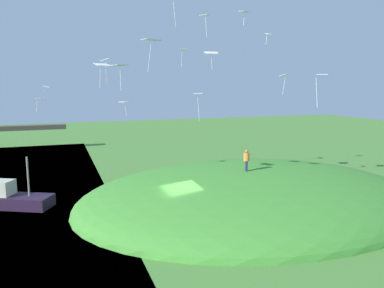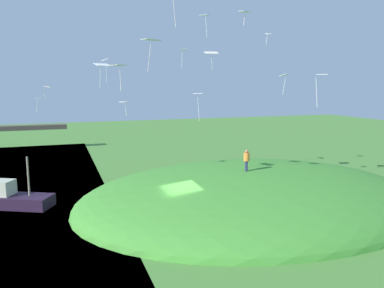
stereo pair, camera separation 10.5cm
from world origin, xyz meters
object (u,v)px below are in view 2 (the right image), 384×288
object	(u,v)px
kite_4	(284,76)
kite_13	(47,88)
kite_9	(102,66)
kite_10	(205,17)
kite_11	(211,53)
kite_0	(118,66)
kite_3	(125,102)
kite_6	(38,99)
kite_8	(321,78)
kite_1	(105,61)
boat_on_lake	(8,198)
kite_2	(245,12)
kite_7	(201,95)
kite_5	(151,41)
kite_14	(172,2)
person_near_shore	(247,158)
kite_15	(269,35)
kite_12	(184,51)

from	to	relation	value
kite_4	kite_13	distance (m)	20.82
kite_9	kite_10	world-z (taller)	kite_10
kite_11	kite_4	bearing A→B (deg)	-17.99
kite_0	kite_13	distance (m)	11.48
kite_4	kite_3	bearing A→B (deg)	179.62
kite_6	kite_11	size ratio (longest dim) A/B	0.69
kite_0	kite_8	world-z (taller)	kite_0
kite_10	kite_11	xyz separation A→B (m)	(-0.00, -1.63, -3.34)
kite_1	boat_on_lake	bearing A→B (deg)	-149.69
kite_8	kite_9	world-z (taller)	kite_9
kite_2	kite_13	world-z (taller)	kite_2
kite_1	kite_7	xyz separation A→B (m)	(5.79, -10.25, -3.04)
boat_on_lake	kite_9	xyz separation A→B (m)	(7.44, -2.67, 10.32)
kite_0	kite_9	distance (m)	4.82
kite_8	kite_9	bearing A→B (deg)	145.07
kite_1	kite_7	bearing A→B (deg)	-60.53
kite_5	kite_13	world-z (taller)	kite_5
kite_2	kite_6	xyz separation A→B (m)	(-16.43, 3.10, -7.09)
kite_5	kite_14	distance (m)	5.16
kite_3	kite_5	bearing A→B (deg)	-80.03
kite_7	kite_13	size ratio (longest dim) A/B	1.71
kite_7	kite_14	bearing A→B (deg)	168.03
kite_0	kite_13	world-z (taller)	kite_0
kite_8	boat_on_lake	bearing A→B (deg)	150.14
kite_5	kite_7	size ratio (longest dim) A/B	0.96
person_near_shore	kite_8	xyz separation A→B (m)	(2.14, -5.86, 6.20)
kite_0	kite_4	size ratio (longest dim) A/B	0.89
kite_7	kite_13	xyz separation A→B (m)	(-11.08, 8.20, 0.53)
kite_6	kite_9	size ratio (longest dim) A/B	0.61
kite_6	kite_11	distance (m)	14.95
kite_0	kite_3	xyz separation A→B (m)	(1.14, 4.69, -2.51)
kite_2	kite_13	xyz separation A→B (m)	(-15.79, 6.12, -6.18)
kite_5	kite_13	size ratio (longest dim) A/B	1.65
kite_14	boat_on_lake	bearing A→B (deg)	158.90
kite_10	kite_2	bearing A→B (deg)	-62.65
kite_0	kite_4	distance (m)	16.09
kite_2	kite_15	size ratio (longest dim) A/B	1.08
kite_8	kite_15	world-z (taller)	kite_15
kite_14	kite_2	bearing A→B (deg)	13.62
kite_0	kite_1	size ratio (longest dim) A/B	0.71
kite_15	kite_7	bearing A→B (deg)	-154.01
kite_5	kite_12	xyz separation A→B (m)	(5.76, 10.65, 0.53)
boat_on_lake	kite_12	size ratio (longest dim) A/B	4.06
boat_on_lake	kite_14	xyz separation A→B (m)	(12.36, -4.77, 14.86)
kite_4	kite_10	bearing A→B (deg)	149.52
kite_12	person_near_shore	bearing A→B (deg)	-73.79
boat_on_lake	kite_3	xyz separation A→B (m)	(9.03, -2.76, 7.53)
kite_5	boat_on_lake	bearing A→B (deg)	141.30
kite_4	kite_13	size ratio (longest dim) A/B	1.48
kite_10	kite_5	bearing A→B (deg)	-129.30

